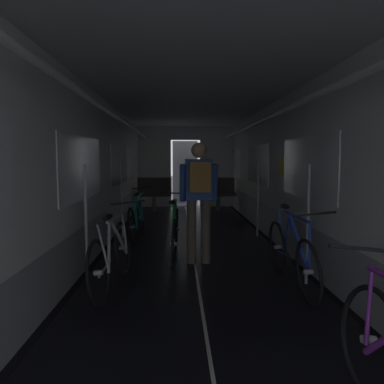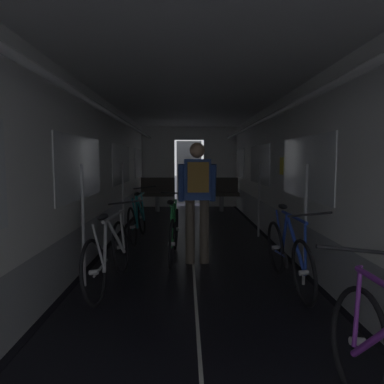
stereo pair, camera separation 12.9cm
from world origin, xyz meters
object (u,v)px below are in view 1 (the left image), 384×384
at_px(bicycle_silver, 112,255).
at_px(bench_seat_far_right, 218,191).
at_px(bicycle_teal, 137,219).
at_px(bench_seat_far_left, 154,191).
at_px(bicycle_green_in_aisle, 175,233).
at_px(person_cyclist_aisle, 199,191).
at_px(bicycle_blue, 291,253).

bearing_deg(bicycle_silver, bench_seat_far_right, 72.72).
bearing_deg(bicycle_silver, bicycle_teal, 90.03).
xyz_separation_m(bench_seat_far_left, bicycle_teal, (-0.07, -3.63, -0.19)).
bearing_deg(bench_seat_far_right, bicycle_silver, -107.28).
xyz_separation_m(bicycle_teal, bicycle_green_in_aisle, (0.70, -1.21, 0.00)).
height_order(bench_seat_far_left, person_cyclist_aisle, person_cyclist_aisle).
relative_size(person_cyclist_aisle, bicycle_green_in_aisle, 1.00).
height_order(bicycle_teal, bicycle_green_in_aisle, bicycle_teal).
distance_m(bench_seat_far_right, bicycle_teal, 4.09).
bearing_deg(bicycle_silver, bicycle_blue, -0.90).
bearing_deg(bench_seat_far_left, bicycle_green_in_aisle, -82.65).
bearing_deg(bicycle_teal, bench_seat_far_left, 88.85).
bearing_deg(bench_seat_far_right, bench_seat_far_left, 180.00).
relative_size(bench_seat_far_left, person_cyclist_aisle, 0.58).
relative_size(bench_seat_far_right, person_cyclist_aisle, 0.58).
distance_m(bench_seat_far_left, bicycle_teal, 3.63).
distance_m(bench_seat_far_right, bicycle_silver, 6.30).
xyz_separation_m(bicycle_blue, person_cyclist_aisle, (-1.00, 0.94, 0.63)).
xyz_separation_m(bicycle_silver, bicycle_blue, (2.03, -0.03, 0.00)).
bearing_deg(person_cyclist_aisle, bench_seat_far_right, 80.66).
relative_size(bench_seat_far_left, bicycle_blue, 0.58).
distance_m(bench_seat_far_right, person_cyclist_aisle, 5.20).
distance_m(bicycle_blue, person_cyclist_aisle, 1.51).
xyz_separation_m(bench_seat_far_left, bicycle_green_in_aisle, (0.62, -4.84, -0.18)).
bearing_deg(bench_seat_far_left, bicycle_teal, -91.15).
bearing_deg(bicycle_blue, person_cyclist_aisle, 136.93).
bearing_deg(bicycle_blue, bench_seat_far_left, 107.99).
relative_size(bicycle_teal, bicycle_silver, 1.00).
distance_m(bench_seat_far_right, bicycle_blue, 6.05).
height_order(bicycle_teal, person_cyclist_aisle, person_cyclist_aisle).
distance_m(bench_seat_far_left, bench_seat_far_right, 1.80).
bearing_deg(person_cyclist_aisle, bicycle_green_in_aisle, 141.39).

